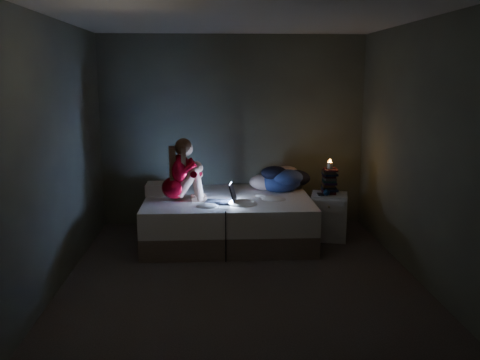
{
  "coord_description": "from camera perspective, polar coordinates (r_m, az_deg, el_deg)",
  "views": [
    {
      "loc": [
        -0.29,
        -5.23,
        2.06
      ],
      "look_at": [
        0.05,
        1.0,
        0.8
      ],
      "focal_mm": 38.96,
      "sensor_mm": 36.0,
      "label": 1
    }
  ],
  "objects": [
    {
      "name": "pillow",
      "position": [
        6.74,
        -8.17,
        -0.93
      ],
      "size": [
        0.48,
        0.34,
        0.14
      ],
      "primitive_type": "cube",
      "color": "white",
      "rests_on": "bed"
    },
    {
      "name": "candle",
      "position": [
        6.64,
        9.82,
        1.65
      ],
      "size": [
        0.07,
        0.07,
        0.08
      ],
      "primitive_type": "cylinder",
      "color": "beige",
      "rests_on": "book_stack"
    },
    {
      "name": "laptop",
      "position": [
        6.19,
        -2.21,
        -1.38
      ],
      "size": [
        0.4,
        0.31,
        0.25
      ],
      "primitive_type": null,
      "rotation": [
        0.0,
        0.0,
        -0.16
      ],
      "color": "black",
      "rests_on": "bed"
    },
    {
      "name": "bed",
      "position": [
        6.58,
        -1.33,
        -4.27
      ],
      "size": [
        2.05,
        1.54,
        0.56
      ],
      "primitive_type": null,
      "color": "silver",
      "rests_on": "ground"
    },
    {
      "name": "wall_back",
      "position": [
        7.19,
        -0.79,
        5.34
      ],
      "size": [
        3.6,
        0.02,
        2.6
      ],
      "primitive_type": "cube",
      "color": "#5B614E",
      "rests_on": "ground"
    },
    {
      "name": "ceiling",
      "position": [
        5.27,
        0.05,
        17.41
      ],
      "size": [
        3.6,
        3.8,
        0.02
      ],
      "primitive_type": "cube",
      "color": "silver",
      "rests_on": "ground"
    },
    {
      "name": "wall_front",
      "position": [
        3.42,
        1.79,
        -1.4
      ],
      "size": [
        3.6,
        0.02,
        2.6
      ],
      "primitive_type": "cube",
      "color": "#5B614E",
      "rests_on": "ground"
    },
    {
      "name": "book_stack",
      "position": [
        6.68,
        9.76,
        -0.06
      ],
      "size": [
        0.19,
        0.25,
        0.32
      ],
      "primitive_type": null,
      "color": "black",
      "rests_on": "nightstand"
    },
    {
      "name": "floor",
      "position": [
        5.63,
        0.04,
        -10.14
      ],
      "size": [
        3.6,
        3.8,
        0.02
      ],
      "primitive_type": "cube",
      "color": "#2A2623",
      "rests_on": "ground"
    },
    {
      "name": "blue_orb",
      "position": [
        6.54,
        9.72,
        -1.39
      ],
      "size": [
        0.08,
        0.08,
        0.08
      ],
      "primitive_type": "sphere",
      "color": "#0A264C",
      "rests_on": "nightstand"
    },
    {
      "name": "phone",
      "position": [
        6.58,
        8.99,
        -1.6
      ],
      "size": [
        0.1,
        0.15,
        0.01
      ],
      "primitive_type": "cube",
      "rotation": [
        0.0,
        0.0,
        0.2
      ],
      "color": "black",
      "rests_on": "nightstand"
    },
    {
      "name": "clothes_pile",
      "position": [
        6.87,
        4.39,
        0.27
      ],
      "size": [
        0.68,
        0.59,
        0.35
      ],
      "primitive_type": null,
      "rotation": [
        0.0,
        0.0,
        0.24
      ],
      "color": "navy",
      "rests_on": "bed"
    },
    {
      "name": "nightstand",
      "position": [
        6.74,
        9.7,
        -3.94
      ],
      "size": [
        0.52,
        0.49,
        0.59
      ],
      "primitive_type": "cube",
      "rotation": [
        0.0,
        0.0,
        -0.24
      ],
      "color": "silver",
      "rests_on": "ground"
    },
    {
      "name": "wall_left",
      "position": [
        5.5,
        -19.16,
        2.85
      ],
      "size": [
        0.02,
        3.8,
        2.6
      ],
      "primitive_type": "cube",
      "color": "#5B614E",
      "rests_on": "ground"
    },
    {
      "name": "woman",
      "position": [
        6.29,
        -7.24,
        1.11
      ],
      "size": [
        0.51,
        0.36,
        0.76
      ],
      "primitive_type": null,
      "rotation": [
        0.0,
        0.0,
        0.11
      ],
      "color": "maroon",
      "rests_on": "bed"
    },
    {
      "name": "wall_right",
      "position": [
        5.69,
        18.6,
        3.14
      ],
      "size": [
        0.02,
        3.8,
        2.6
      ],
      "primitive_type": "cube",
      "color": "#5B614E",
      "rests_on": "ground"
    }
  ]
}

